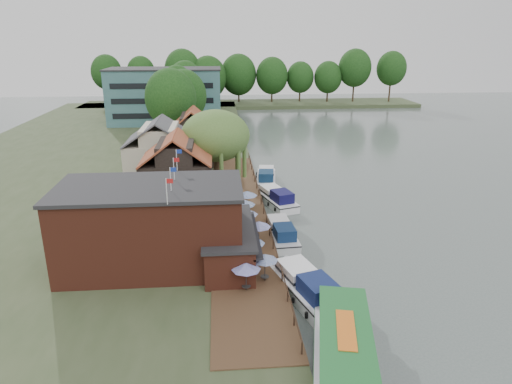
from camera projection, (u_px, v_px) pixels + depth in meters
name	position (u px, v px, depth m)	size (l,w,h in m)	color
ground	(331.00, 262.00, 42.45)	(260.00, 260.00, 0.00)	#4C5854
land_bank	(95.00, 165.00, 72.94)	(50.00, 140.00, 1.00)	#384728
quay_deck	(240.00, 215.00, 50.92)	(6.00, 50.00, 0.10)	#47301E
quay_rail	(263.00, 209.00, 51.46)	(0.20, 49.00, 1.00)	black
pub	(175.00, 225.00, 38.91)	(20.00, 11.00, 7.30)	maroon
hotel_block	(165.00, 96.00, 104.44)	(25.40, 12.40, 12.30)	#38666B
cottage_a	(177.00, 170.00, 52.78)	(8.60, 7.60, 8.50)	black
cottage_b	(161.00, 150.00, 61.98)	(9.60, 8.60, 8.50)	beige
cottage_c	(193.00, 136.00, 70.79)	(7.60, 7.60, 8.50)	black
willow	(216.00, 151.00, 57.55)	(8.60, 8.60, 10.43)	#476B2D
umbrella_0	(246.00, 277.00, 35.27)	(2.30, 2.30, 2.38)	#1B1C99
umbrella_1	(265.00, 267.00, 36.69)	(2.14, 2.14, 2.38)	navy
umbrella_2	(254.00, 250.00, 39.67)	(2.00, 2.00, 2.38)	navy
umbrella_3	(259.00, 233.00, 43.13)	(2.28, 2.28, 2.38)	navy
umbrella_4	(246.00, 220.00, 46.12)	(2.34, 2.34, 2.38)	navy
umbrella_5	(245.00, 210.00, 48.79)	(2.33, 2.33, 2.38)	navy
umbrella_6	(247.00, 201.00, 51.59)	(2.32, 2.32, 2.38)	#1B4096
cruiser_0	(306.00, 283.00, 36.41)	(3.29, 10.18, 2.48)	white
cruiser_1	(281.00, 230.00, 46.87)	(2.87, 8.90, 2.12)	silver
cruiser_2	(276.00, 196.00, 56.75)	(3.01, 9.32, 2.24)	white
cruiser_3	(266.00, 176.00, 65.07)	(3.01, 9.33, 2.24)	white
tour_boat	(345.00, 357.00, 27.60)	(3.93, 13.93, 3.04)	silver
swan	(318.00, 356.00, 29.64)	(0.44, 0.44, 0.44)	white
bank_tree_0	(171.00, 110.00, 78.60)	(8.78, 8.78, 14.03)	#143811
bank_tree_1	(184.00, 105.00, 85.60)	(8.50, 8.50, 13.37)	#143811
bank_tree_2	(178.00, 99.00, 93.97)	(6.30, 6.30, 13.59)	#143811
bank_tree_3	(184.00, 94.00, 111.48)	(6.33, 6.33, 11.16)	#143811
bank_tree_4	(186.00, 86.00, 120.30)	(8.61, 8.61, 13.20)	#143811
bank_tree_5	(203.00, 88.00, 127.33)	(6.78, 6.78, 10.54)	#143811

